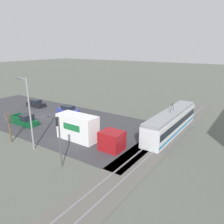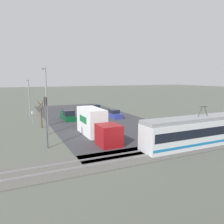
# 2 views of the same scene
# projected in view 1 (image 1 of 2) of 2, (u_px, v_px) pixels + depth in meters

# --- Properties ---
(ground_plane) EXTENTS (320.00, 320.00, 0.00)m
(ground_plane) POSITION_uv_depth(u_px,v_px,m) (46.00, 117.00, 40.46)
(ground_plane) COLOR #565B51
(road_surface) EXTENTS (17.15, 43.43, 0.08)m
(road_surface) POSITION_uv_depth(u_px,v_px,m) (46.00, 117.00, 40.45)
(road_surface) COLOR #38383D
(road_surface) RESTS_ON ground
(rail_bed) EXTENTS (53.12, 4.40, 0.22)m
(rail_bed) POSITION_uv_depth(u_px,v_px,m) (155.00, 145.00, 28.71)
(rail_bed) COLOR #5B5954
(rail_bed) RESTS_ON ground
(light_rail_tram) EXTENTS (15.45, 2.70, 4.40)m
(light_rail_tram) POSITION_uv_depth(u_px,v_px,m) (171.00, 122.00, 32.75)
(light_rail_tram) COLOR silver
(light_rail_tram) RESTS_ON ground
(box_truck) EXTENTS (2.41, 10.08, 3.54)m
(box_truck) POSITION_uv_depth(u_px,v_px,m) (85.00, 130.00, 29.37)
(box_truck) COLOR maroon
(box_truck) RESTS_ON ground
(pickup_truck) EXTENTS (1.98, 5.21, 1.79)m
(pickup_truck) POSITION_uv_depth(u_px,v_px,m) (25.00, 120.00, 36.31)
(pickup_truck) COLOR #0C4723
(pickup_truck) RESTS_ON ground
(sedan_car_0) EXTENTS (1.85, 4.40, 1.53)m
(sedan_car_0) POSITION_uv_depth(u_px,v_px,m) (36.00, 104.00, 47.29)
(sedan_car_0) COLOR black
(sedan_car_0) RESTS_ON ground
(sedan_car_1) EXTENTS (1.80, 4.61, 1.56)m
(sedan_car_1) POSITION_uv_depth(u_px,v_px,m) (68.00, 110.00, 42.32)
(sedan_car_1) COLOR navy
(sedan_car_1) RESTS_ON ground
(traffic_light_pole) EXTENTS (0.28, 0.47, 5.63)m
(traffic_light_pole) POSITION_uv_depth(u_px,v_px,m) (59.00, 136.00, 22.66)
(traffic_light_pole) COLOR #47474C
(traffic_light_pole) RESTS_ON ground
(street_tree) EXTENTS (1.02, 0.85, 4.28)m
(street_tree) POSITION_uv_depth(u_px,v_px,m) (10.00, 128.00, 29.42)
(street_tree) COLOR brown
(street_tree) RESTS_ON ground
(street_lamp_near_crossing) EXTENTS (0.36, 1.95, 9.06)m
(street_lamp_near_crossing) POSITION_uv_depth(u_px,v_px,m) (29.00, 110.00, 26.34)
(street_lamp_near_crossing) COLOR gray
(street_lamp_near_crossing) RESTS_ON ground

